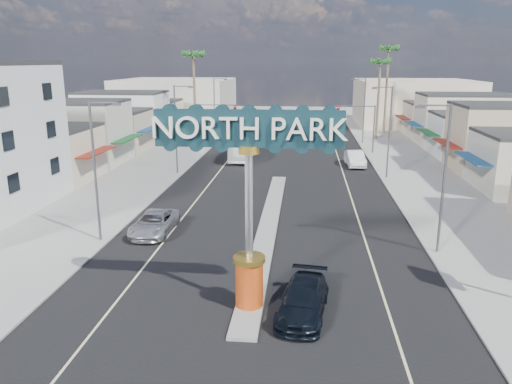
% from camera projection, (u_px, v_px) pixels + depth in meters
% --- Properties ---
extents(ground, '(160.00, 160.00, 0.00)m').
position_uv_depth(ground, '(280.00, 176.00, 50.58)').
color(ground, gray).
rests_on(ground, ground).
extents(road, '(20.00, 120.00, 0.01)m').
position_uv_depth(road, '(280.00, 176.00, 50.58)').
color(road, black).
rests_on(road, ground).
extents(median_island, '(1.30, 30.00, 0.16)m').
position_uv_depth(median_island, '(268.00, 226.00, 35.17)').
color(median_island, gray).
rests_on(median_island, ground).
extents(sidewalk_left, '(8.00, 120.00, 0.12)m').
position_uv_depth(sidewalk_left, '(146.00, 173.00, 51.89)').
color(sidewalk_left, gray).
rests_on(sidewalk_left, ground).
extents(sidewalk_right, '(8.00, 120.00, 0.12)m').
position_uv_depth(sidewalk_right, '(421.00, 179.00, 49.25)').
color(sidewalk_right, gray).
rests_on(sidewalk_right, ground).
extents(storefront_row_left, '(12.00, 42.00, 6.00)m').
position_uv_depth(storefront_row_left, '(100.00, 127.00, 64.60)').
color(storefront_row_left, beige).
rests_on(storefront_row_left, ground).
extents(storefront_row_right, '(12.00, 42.00, 6.00)m').
position_uv_depth(storefront_row_right, '(485.00, 132.00, 60.06)').
color(storefront_row_right, '#B7B29E').
rests_on(storefront_row_right, ground).
extents(backdrop_far_left, '(20.00, 20.00, 8.00)m').
position_uv_depth(backdrop_far_left, '(177.00, 101.00, 94.95)').
color(backdrop_far_left, '#B7B29E').
rests_on(backdrop_far_left, ground).
extents(backdrop_far_right, '(20.00, 20.00, 8.00)m').
position_uv_depth(backdrop_far_right, '(413.00, 102.00, 90.79)').
color(backdrop_far_right, beige).
rests_on(backdrop_far_right, ground).
extents(gateway_sign, '(8.20, 1.50, 9.15)m').
position_uv_depth(gateway_sign, '(249.00, 187.00, 22.11)').
color(gateway_sign, red).
rests_on(gateway_sign, median_island).
extents(traffic_signal_left, '(5.09, 0.45, 6.00)m').
position_uv_depth(traffic_signal_left, '(214.00, 118.00, 63.83)').
color(traffic_signal_left, '#47474C').
rests_on(traffic_signal_left, ground).
extents(traffic_signal_right, '(5.09, 0.45, 6.00)m').
position_uv_depth(traffic_signal_right, '(360.00, 119.00, 62.09)').
color(traffic_signal_right, '#47474C').
rests_on(traffic_signal_right, ground).
extents(streetlight_l_near, '(2.03, 0.22, 9.00)m').
position_uv_depth(streetlight_l_near, '(97.00, 165.00, 31.03)').
color(streetlight_l_near, '#47474C').
rests_on(streetlight_l_near, ground).
extents(streetlight_l_mid, '(2.03, 0.22, 9.00)m').
position_uv_depth(streetlight_l_mid, '(177.00, 125.00, 50.28)').
color(streetlight_l_mid, '#47474C').
rests_on(streetlight_l_mid, ground).
extents(streetlight_l_far, '(2.03, 0.22, 9.00)m').
position_uv_depth(streetlight_l_far, '(215.00, 106.00, 71.45)').
color(streetlight_l_far, '#47474C').
rests_on(streetlight_l_far, ground).
extents(streetlight_r_near, '(2.03, 0.22, 9.00)m').
position_uv_depth(streetlight_r_near, '(442.00, 172.00, 29.06)').
color(streetlight_r_near, '#47474C').
rests_on(streetlight_r_near, ground).
extents(streetlight_r_mid, '(2.03, 0.22, 9.00)m').
position_uv_depth(streetlight_r_mid, '(388.00, 128.00, 48.31)').
color(streetlight_r_mid, '#47474C').
rests_on(streetlight_r_mid, ground).
extents(streetlight_r_far, '(2.03, 0.22, 9.00)m').
position_uv_depth(streetlight_r_far, '(363.00, 107.00, 69.48)').
color(streetlight_r_far, '#47474C').
rests_on(streetlight_r_far, ground).
extents(palm_left_far, '(2.60, 2.60, 13.10)m').
position_uv_depth(palm_left_far, '(193.00, 60.00, 68.13)').
color(palm_left_far, brown).
rests_on(palm_left_far, ground).
extents(palm_right_mid, '(2.60, 2.60, 12.10)m').
position_uv_depth(palm_right_mid, '(380.00, 66.00, 71.67)').
color(palm_right_mid, brown).
rests_on(palm_right_mid, ground).
extents(palm_right_far, '(2.60, 2.60, 14.10)m').
position_uv_depth(palm_right_far, '(389.00, 54.00, 76.80)').
color(palm_right_far, brown).
rests_on(palm_right_far, ground).
extents(suv_left, '(2.51, 5.31, 1.46)m').
position_uv_depth(suv_left, '(154.00, 223.00, 33.66)').
color(suv_left, silver).
rests_on(suv_left, ground).
extents(suv_right, '(2.70, 5.30, 1.47)m').
position_uv_depth(suv_right, '(303.00, 300.00, 22.81)').
color(suv_right, black).
rests_on(suv_right, ground).
extents(car_parked_right, '(2.13, 5.27, 1.70)m').
position_uv_depth(car_parked_right, '(355.00, 159.00, 55.23)').
color(car_parked_right, silver).
rests_on(car_parked_right, ground).
extents(city_bus, '(3.02, 10.86, 3.00)m').
position_uv_depth(city_bus, '(243.00, 145.00, 59.83)').
color(city_bus, white).
rests_on(city_bus, ground).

